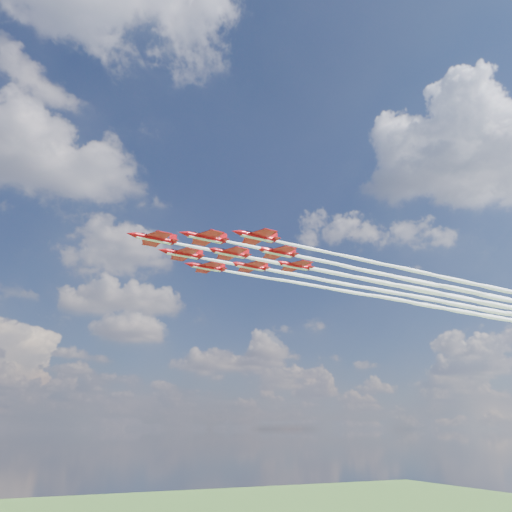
% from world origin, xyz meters
% --- Properties ---
extents(jet_lead, '(144.19, 22.82, 3.05)m').
position_xyz_m(jet_lead, '(55.48, 9.78, 86.74)').
color(jet_lead, '#BC0A11').
extents(jet_row2_port, '(144.19, 22.82, 3.05)m').
position_xyz_m(jet_row2_port, '(66.30, 4.24, 86.74)').
color(jet_row2_port, '#BC0A11').
extents(jet_row2_starb, '(144.19, 22.82, 3.05)m').
position_xyz_m(jet_row2_starb, '(64.68, 17.72, 86.74)').
color(jet_row2_starb, '#BC0A11').
extents(jet_row3_port, '(144.19, 22.82, 3.05)m').
position_xyz_m(jet_row3_port, '(77.11, -1.29, 86.74)').
color(jet_row3_port, '#BC0A11').
extents(jet_row3_centre, '(144.19, 22.82, 3.05)m').
position_xyz_m(jet_row3_centre, '(75.49, 12.18, 86.74)').
color(jet_row3_centre, '#BC0A11').
extents(jet_row3_starb, '(144.19, 22.82, 3.05)m').
position_xyz_m(jet_row3_starb, '(73.87, 25.66, 86.74)').
color(jet_row3_starb, '#BC0A11').
extents(jet_row4_port, '(144.19, 22.82, 3.05)m').
position_xyz_m(jet_row4_port, '(86.30, 6.65, 86.74)').
color(jet_row4_port, '#BC0A11').
extents(jet_row4_starb, '(144.19, 22.82, 3.05)m').
position_xyz_m(jet_row4_starb, '(84.68, 20.12, 86.74)').
color(jet_row4_starb, '#BC0A11').
extents(jet_tail, '(144.19, 22.82, 3.05)m').
position_xyz_m(jet_tail, '(95.49, 14.59, 86.74)').
color(jet_tail, '#BC0A11').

